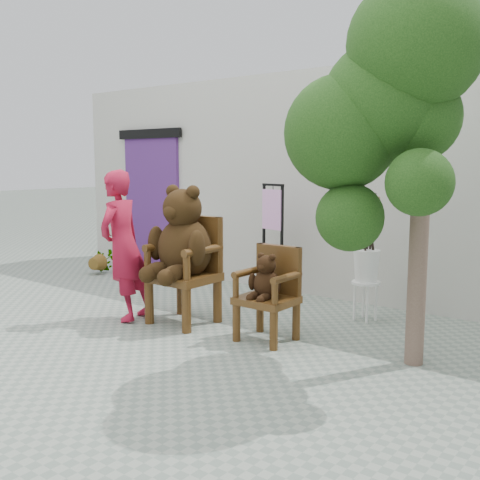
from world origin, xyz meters
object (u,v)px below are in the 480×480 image
Objects in this scene: chair_big at (183,247)px; person at (124,246)px; cafe_table at (184,250)px; stool_bucket at (367,265)px; chair_small at (269,286)px; tree at (391,100)px; display_stand at (272,255)px.

chair_big is 0.71m from person.
chair_big is 2.47m from cafe_table.
stool_bucket reaches higher than cafe_table.
chair_big is 2.07m from stool_bucket.
cafe_table is (-1.02, 2.07, -0.41)m from person.
stool_bucket is at bearing 39.86° from chair_big.
chair_small is 1.33m from stool_bucket.
tree reaches higher than cafe_table.
tree is (3.98, -1.70, 1.86)m from cafe_table.
stool_bucket reaches higher than chair_small.
stool_bucket is at bearing 68.86° from chair_small.
tree is at bearing -0.09° from chair_small.
display_stand is at bearing 84.92° from chair_big.
person is (-1.74, -0.37, 0.30)m from chair_small.
cafe_table is (-1.66, 1.78, -0.42)m from chair_big.
display_stand is (0.14, 1.55, -0.28)m from chair_big.
chair_small is 0.56× the size of person.
stool_bucket is 0.45× the size of tree.
chair_small is 0.29× the size of tree.
chair_big is 0.91× the size of person.
display_stand is (1.80, -0.23, 0.14)m from cafe_table.
display_stand is (-0.96, 1.47, 0.03)m from chair_small.
cafe_table is 3.28m from stool_bucket.
chair_small is 0.63× the size of display_stand.
stool_bucket is at bearing 112.50° from person.
person is 2.75m from stool_bucket.
chair_big reaches higher than cafe_table.
chair_big is at bearing -46.87° from cafe_table.
cafe_table is (-2.76, 1.69, -0.11)m from chair_small.
chair_small is 2.13m from tree.
tree reaches higher than person.
chair_small is at bearing 88.70° from person.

